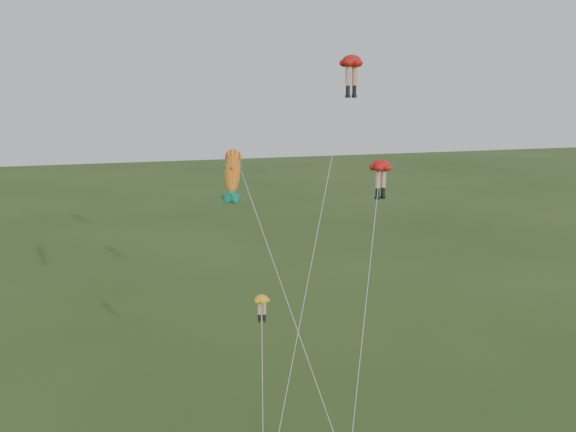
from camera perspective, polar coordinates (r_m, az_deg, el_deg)
name	(u,v)px	position (r m, az deg, el deg)	size (l,w,h in m)	color
legs_kite_red_high	(350,70)	(39.35, 5.57, 12.81)	(10.03, 12.84, 21.45)	red
legs_kite_red_mid	(380,175)	(34.50, 8.19, 3.61)	(5.50, 7.56, 15.76)	red
legs_kite_yellow	(262,315)	(33.04, -2.34, -8.76)	(2.96, 9.22, 9.03)	yellow
fish_kite	(233,173)	(32.44, -4.88, 3.80)	(5.10, 9.00, 16.68)	gold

